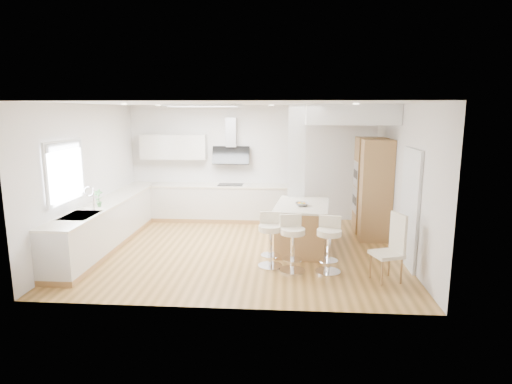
# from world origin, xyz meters

# --- Properties ---
(ground) EXTENTS (6.00, 6.00, 0.00)m
(ground) POSITION_xyz_m (0.00, 0.00, 0.00)
(ground) COLOR #B08041
(ground) RESTS_ON ground
(ceiling) EXTENTS (6.00, 5.00, 0.02)m
(ceiling) POSITION_xyz_m (0.00, 0.00, 0.00)
(ceiling) COLOR white
(ceiling) RESTS_ON ground
(wall_back) EXTENTS (6.00, 0.04, 2.80)m
(wall_back) POSITION_xyz_m (0.00, 2.50, 1.40)
(wall_back) COLOR silver
(wall_back) RESTS_ON ground
(wall_left) EXTENTS (0.04, 5.00, 2.80)m
(wall_left) POSITION_xyz_m (-3.00, 0.00, 1.40)
(wall_left) COLOR silver
(wall_left) RESTS_ON ground
(wall_right) EXTENTS (0.04, 5.00, 2.80)m
(wall_right) POSITION_xyz_m (3.00, 0.00, 1.40)
(wall_right) COLOR silver
(wall_right) RESTS_ON ground
(skylight) EXTENTS (4.10, 2.10, 0.06)m
(skylight) POSITION_xyz_m (-0.79, 0.60, 2.77)
(skylight) COLOR silver
(skylight) RESTS_ON ground
(window_left) EXTENTS (0.06, 1.28, 1.07)m
(window_left) POSITION_xyz_m (-2.96, -0.90, 1.69)
(window_left) COLOR white
(window_left) RESTS_ON ground
(doorway_right) EXTENTS (0.05, 1.00, 2.10)m
(doorway_right) POSITION_xyz_m (2.97, -0.60, 1.00)
(doorway_right) COLOR #4D463C
(doorway_right) RESTS_ON ground
(counter_left) EXTENTS (0.63, 4.50, 1.35)m
(counter_left) POSITION_xyz_m (-2.70, 0.23, 0.46)
(counter_left) COLOR #A57946
(counter_left) RESTS_ON ground
(counter_back) EXTENTS (3.62, 0.63, 2.50)m
(counter_back) POSITION_xyz_m (-0.91, 2.22, 0.70)
(counter_back) COLOR #A57946
(counter_back) RESTS_ON ground
(pillar) EXTENTS (0.35, 0.35, 2.80)m
(pillar) POSITION_xyz_m (1.05, 0.95, 1.40)
(pillar) COLOR silver
(pillar) RESTS_ON ground
(soffit) EXTENTS (1.78, 2.20, 0.40)m
(soffit) POSITION_xyz_m (2.10, 1.40, 2.60)
(soffit) COLOR white
(soffit) RESTS_ON ground
(oven_column) EXTENTS (0.63, 1.21, 2.10)m
(oven_column) POSITION_xyz_m (2.68, 1.23, 1.05)
(oven_column) COLOR #A57946
(oven_column) RESTS_ON ground
(peninsula) EXTENTS (1.14, 1.59, 0.98)m
(peninsula) POSITION_xyz_m (1.16, 0.13, 0.46)
(peninsula) COLOR #A57946
(peninsula) RESTS_ON ground
(bar_stool_a) EXTENTS (0.45, 0.45, 0.95)m
(bar_stool_a) POSITION_xyz_m (0.59, -0.85, 0.53)
(bar_stool_a) COLOR silver
(bar_stool_a) RESTS_ON ground
(bar_stool_b) EXTENTS (0.52, 0.52, 0.96)m
(bar_stool_b) POSITION_xyz_m (0.96, -1.04, 0.54)
(bar_stool_b) COLOR silver
(bar_stool_b) RESTS_ON ground
(bar_stool_c) EXTENTS (0.49, 0.49, 0.95)m
(bar_stool_c) POSITION_xyz_m (1.57, -1.05, 0.53)
(bar_stool_c) COLOR silver
(bar_stool_c) RESTS_ON ground
(dining_chair) EXTENTS (0.55, 0.55, 1.10)m
(dining_chair) POSITION_xyz_m (2.53, -1.33, 0.59)
(dining_chair) COLOR beige
(dining_chair) RESTS_ON ground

